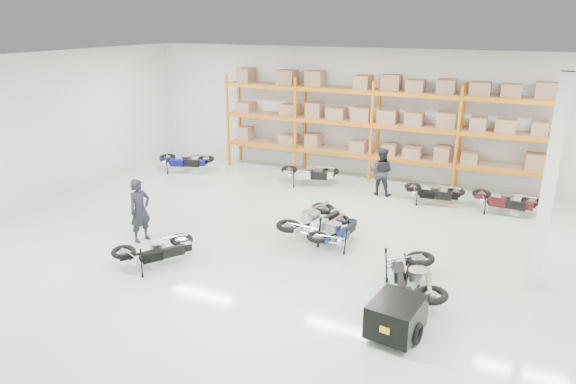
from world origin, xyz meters
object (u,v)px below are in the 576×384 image
at_px(moto_back_d, 505,197).
at_px(person_left, 140,210).
at_px(moto_black_far_left, 156,245).
at_px(trailer, 396,316).
at_px(person_back, 381,172).
at_px(moto_back_a, 184,157).
at_px(moto_back_c, 434,189).
at_px(moto_back_b, 309,170).
at_px(moto_silver_left, 314,215).
at_px(moto_blue_centre, 337,226).
at_px(moto_touring_right, 414,271).

distance_m(moto_back_d, person_left, 10.32).
height_order(moto_black_far_left, person_left, person_left).
xyz_separation_m(trailer, person_back, (-2.24, 7.65, 0.35)).
bearing_deg(moto_back_a, moto_back_d, -103.55).
bearing_deg(moto_back_c, moto_back_b, 84.13).
bearing_deg(moto_back_a, moto_back_b, -99.30).
relative_size(moto_back_c, moto_back_d, 0.95).
bearing_deg(person_left, moto_black_far_left, -113.71).
bearing_deg(person_left, trailer, -87.38).
relative_size(moto_silver_left, moto_black_far_left, 1.16).
bearing_deg(moto_black_far_left, moto_back_d, -100.41).
relative_size(moto_blue_centre, moto_black_far_left, 0.98).
bearing_deg(person_back, moto_back_a, 3.81).
relative_size(moto_touring_right, moto_back_a, 1.02).
relative_size(moto_silver_left, trailer, 1.07).
bearing_deg(moto_blue_centre, trailer, 129.53).
distance_m(moto_blue_centre, moto_black_far_left, 4.42).
xyz_separation_m(moto_silver_left, moto_black_far_left, (-2.71, -3.07, -0.08)).
relative_size(moto_touring_right, moto_back_b, 1.08).
xyz_separation_m(moto_blue_centre, moto_back_d, (3.79, 4.12, 0.02)).
xyz_separation_m(moto_back_b, person_left, (-2.18, -6.15, 0.30)).
xyz_separation_m(moto_silver_left, person_left, (-3.93, -2.08, 0.25)).
relative_size(moto_back_b, person_back, 1.11).
distance_m(moto_black_far_left, moto_back_a, 7.73).
height_order(moto_silver_left, moto_back_c, moto_silver_left).
xyz_separation_m(moto_blue_centre, person_left, (-4.65, -1.80, 0.33)).
relative_size(moto_silver_left, moto_back_c, 1.20).
height_order(moto_back_c, person_left, person_left).
bearing_deg(moto_blue_centre, moto_back_d, -127.09).
bearing_deg(moto_back_b, moto_blue_centre, -166.73).
xyz_separation_m(moto_silver_left, person_back, (0.76, 4.00, 0.20)).
height_order(trailer, moto_back_d, moto_back_d).
bearing_deg(moto_back_c, trailer, -178.64).
distance_m(moto_blue_centre, moto_touring_right, 2.89).
distance_m(moto_black_far_left, moto_back_b, 7.21).
height_order(moto_back_c, person_back, person_back).
xyz_separation_m(moto_back_d, person_back, (-3.75, 0.16, 0.27)).
height_order(moto_black_far_left, moto_back_c, moto_black_far_left).
bearing_deg(trailer, moto_silver_left, 138.27).
bearing_deg(moto_touring_right, moto_silver_left, 127.58).
height_order(moto_silver_left, person_left, person_left).
height_order(moto_back_c, moto_back_d, moto_back_d).
bearing_deg(trailer, moto_black_far_left, -176.87).
relative_size(moto_silver_left, moto_back_a, 1.04).
distance_m(trailer, moto_back_d, 7.64).
bearing_deg(trailer, moto_back_b, 130.47).
xyz_separation_m(trailer, moto_back_d, (1.51, 7.49, 0.08)).
xyz_separation_m(moto_blue_centre, moto_back_c, (1.74, 4.12, -0.01)).
bearing_deg(moto_back_d, moto_black_far_left, 139.44).
xyz_separation_m(moto_blue_centre, moto_back_a, (-7.29, 3.89, 0.06)).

